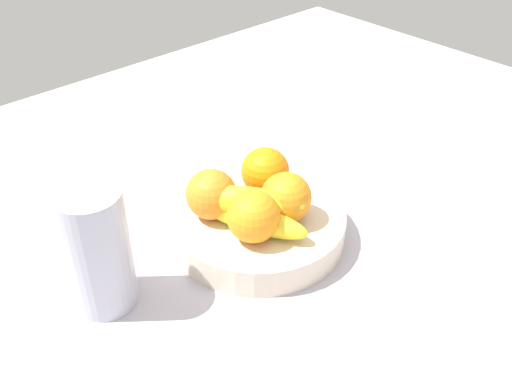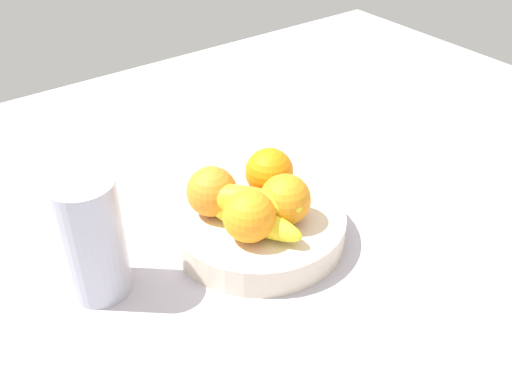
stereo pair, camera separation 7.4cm
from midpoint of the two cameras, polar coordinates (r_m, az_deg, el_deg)
ground_plane at (r=90.16cm, az=2.58°, el=-5.22°), size 180.00×140.00×3.00cm
fruit_bowl at (r=87.60cm, az=2.43°, el=-3.42°), size 26.36×26.36×4.53cm
orange_front_left at (r=88.75cm, az=3.72°, el=1.91°), size 7.51×7.51×7.51cm
orange_front_right at (r=84.33cm, az=-1.89°, el=-0.03°), size 7.51×7.51×7.51cm
orange_center at (r=79.62cm, az=1.99°, el=-2.47°), size 7.51×7.51×7.51cm
orange_back_left at (r=83.03cm, az=5.45°, el=-0.83°), size 7.51×7.51×7.51cm
banana_bunch at (r=82.01cm, az=1.67°, el=-1.75°), size 13.76×18.10×6.20cm
thermos_tumbler at (r=77.07cm, az=-13.29°, el=-4.55°), size 8.53×8.53×17.63cm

